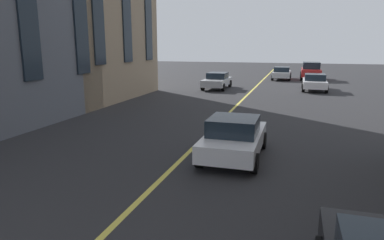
{
  "coord_description": "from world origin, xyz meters",
  "views": [
    {
      "loc": [
        5.16,
        -3.48,
        3.7
      ],
      "look_at": [
        16.05,
        -0.18,
        1.22
      ],
      "focal_mm": 32.34,
      "sensor_mm": 36.0,
      "label": 1
    }
  ],
  "objects": [
    {
      "name": "car_silver_parked_a",
      "position": [
        34.13,
        3.05,
        0.7
      ],
      "size": [
        4.4,
        1.95,
        1.37
      ],
      "color": "#B7BABF",
      "rests_on": "ground_plane"
    },
    {
      "name": "car_red_parked_b",
      "position": [
        44.8,
        -4.9,
        0.97
      ],
      "size": [
        4.7,
        2.14,
        1.88
      ],
      "color": "#B21E1E",
      "rests_on": "ground_plane"
    },
    {
      "name": "car_white_trailing",
      "position": [
        16.15,
        -1.61,
        0.7
      ],
      "size": [
        3.9,
        1.89,
        1.4
      ],
      "color": "silver",
      "rests_on": "ground_plane"
    },
    {
      "name": "car_silver_oncoming",
      "position": [
        43.96,
        -1.88,
        0.7
      ],
      "size": [
        4.4,
        1.95,
        1.37
      ],
      "color": "#B7BABF",
      "rests_on": "ground_plane"
    },
    {
      "name": "car_white_near",
      "position": [
        35.33,
        -4.9,
        0.7
      ],
      "size": [
        4.4,
        1.95,
        1.37
      ],
      "color": "silver",
      "rests_on": "ground_plane"
    },
    {
      "name": "lane_centre_line",
      "position": [
        20.0,
        0.0,
        0.0
      ],
      "size": [
        80.0,
        0.16,
        0.01
      ],
      "color": "#D8C64C",
      "rests_on": "ground_plane"
    }
  ]
}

